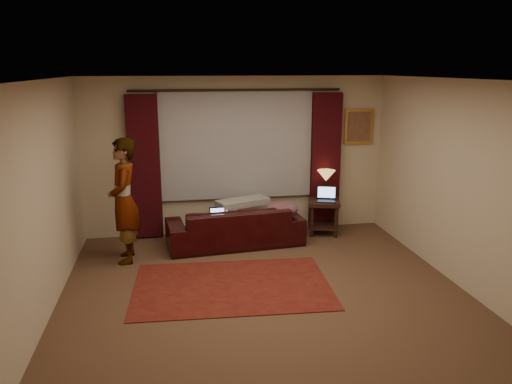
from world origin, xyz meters
TOP-DOWN VIEW (x-y plane):
  - floor at (0.00, 0.00)m, footprint 5.00×5.00m
  - ceiling at (0.00, 0.00)m, footprint 5.00×5.00m
  - wall_back at (0.00, 2.50)m, footprint 5.00×0.02m
  - wall_front at (0.00, -2.50)m, footprint 5.00×0.02m
  - wall_left at (-2.50, 0.00)m, footprint 0.02×5.00m
  - wall_right at (2.50, 0.00)m, footprint 0.02×5.00m
  - sheer_curtain at (0.00, 2.44)m, footprint 2.50×0.05m
  - drape_left at (-1.50, 2.39)m, footprint 0.50×0.14m
  - drape_right at (1.50, 2.39)m, footprint 0.50×0.14m
  - curtain_rod at (0.00, 2.39)m, footprint 0.04×0.04m
  - picture_frame at (2.10, 2.47)m, footprint 0.50×0.04m
  - sofa at (-0.13, 1.82)m, footprint 2.19×1.12m
  - throw_blanket at (0.03, 2.04)m, footprint 0.91×0.62m
  - clothing_pile at (0.63, 1.82)m, footprint 0.55×0.44m
  - laptop_sofa at (-0.39, 1.65)m, footprint 0.30×0.32m
  - area_rug at (-0.38, 0.28)m, footprint 2.58×1.80m
  - end_table at (1.40, 2.08)m, footprint 0.62×0.62m
  - tiffany_lamp at (1.46, 2.18)m, footprint 0.35×0.35m
  - laptop_table at (1.41, 2.00)m, footprint 0.42×0.44m
  - person at (-1.76, 1.43)m, footprint 0.56×0.56m

SIDE VIEW (x-z plane):
  - floor at x=0.00m, z-range -0.01..0.00m
  - area_rug at x=-0.38m, z-range 0.00..0.01m
  - end_table at x=1.40m, z-range 0.00..0.59m
  - sofa at x=-0.13m, z-range 0.00..0.85m
  - laptop_sofa at x=-0.39m, z-range 0.43..0.64m
  - clothing_pile at x=0.63m, z-range 0.43..0.65m
  - laptop_table at x=1.41m, z-range 0.59..0.82m
  - tiffany_lamp at x=1.46m, z-range 0.59..1.07m
  - throw_blanket at x=0.03m, z-range 0.81..0.91m
  - person at x=-1.76m, z-range 0.00..1.79m
  - drape_left at x=-1.50m, z-range 0.03..2.33m
  - drape_right at x=1.50m, z-range 0.03..2.33m
  - wall_back at x=0.00m, z-range 0.00..2.60m
  - wall_front at x=0.00m, z-range 0.00..2.60m
  - wall_left at x=-2.50m, z-range 0.00..2.60m
  - wall_right at x=2.50m, z-range 0.00..2.60m
  - sheer_curtain at x=0.00m, z-range 0.60..2.40m
  - picture_frame at x=2.10m, z-range 1.45..2.05m
  - curtain_rod at x=0.00m, z-range 0.68..4.08m
  - ceiling at x=0.00m, z-range 2.59..2.61m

